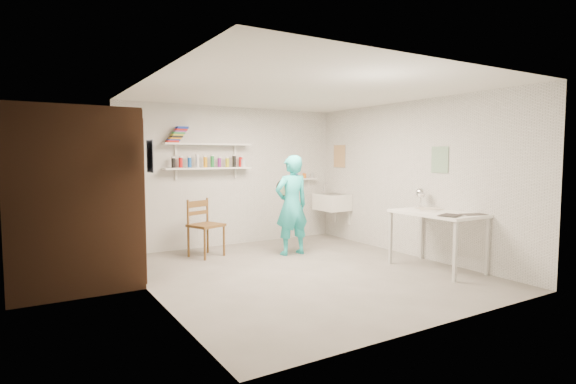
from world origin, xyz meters
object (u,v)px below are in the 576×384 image
belfast_sink (332,202)px  desk_lamp (421,193)px  wall_clock (284,188)px  work_table (436,241)px  wooden_chair (206,225)px  man (292,205)px

belfast_sink → desk_lamp: bearing=-87.6°
wall_clock → desk_lamp: wall_clock is taller
wall_clock → belfast_sink: bearing=21.1°
work_table → desk_lamp: bearing=67.6°
wooden_chair → wall_clock: bearing=-37.0°
wall_clock → work_table: size_ratio=0.24×
man → wall_clock: (-0.00, 0.22, 0.26)m
wall_clock → wooden_chair: size_ratio=0.29×
belfast_sink → man: man is taller
wooden_chair → man: bearing=-46.1°
belfast_sink → desk_lamp: 2.07m
wooden_chair → belfast_sink: bearing=-17.9°
belfast_sink → man: bearing=-152.0°
wall_clock → desk_lamp: size_ratio=1.89×
belfast_sink → wooden_chair: 2.54m
man → wooden_chair: bearing=-24.0°
wall_clock → wooden_chair: 1.37m
man → work_table: (1.21, -1.82, -0.39)m
man → wall_clock: 0.34m
wooden_chair → work_table: 3.40m
wooden_chair → desk_lamp: desk_lamp is taller
wall_clock → wooden_chair: bearing=165.1°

